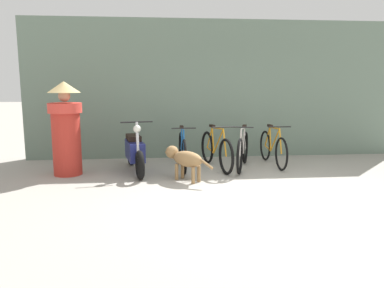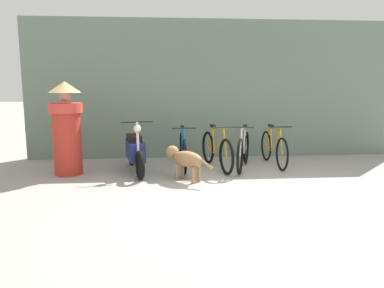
{
  "view_description": "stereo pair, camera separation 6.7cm",
  "coord_description": "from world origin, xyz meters",
  "px_view_note": "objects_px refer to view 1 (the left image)",
  "views": [
    {
      "loc": [
        -1.45,
        -5.14,
        1.69
      ],
      "look_at": [
        -0.84,
        1.18,
        0.65
      ],
      "focal_mm": 35.0,
      "sensor_mm": 36.0,
      "label": 1
    },
    {
      "loc": [
        -1.39,
        -5.15,
        1.69
      ],
      "look_at": [
        -0.84,
        1.18,
        0.65
      ],
      "focal_mm": 35.0,
      "sensor_mm": 36.0,
      "label": 2
    }
  ],
  "objects_px": {
    "bicycle_2": "(243,151)",
    "motorcycle": "(135,152)",
    "bicycle_0": "(182,151)",
    "person_in_robes": "(66,127)",
    "stray_dog": "(184,158)",
    "bicycle_1": "(216,151)",
    "bicycle_3": "(273,148)"
  },
  "relations": [
    {
      "from": "stray_dog",
      "to": "person_in_robes",
      "type": "xyz_separation_m",
      "value": [
        -2.13,
        0.62,
        0.5
      ]
    },
    {
      "from": "person_in_robes",
      "to": "bicycle_1",
      "type": "bearing_deg",
      "value": 157.24
    },
    {
      "from": "motorcycle",
      "to": "stray_dog",
      "type": "xyz_separation_m",
      "value": [
        0.89,
        -0.71,
        -0.0
      ]
    },
    {
      "from": "bicycle_0",
      "to": "bicycle_1",
      "type": "height_order",
      "value": "bicycle_1"
    },
    {
      "from": "bicycle_1",
      "to": "bicycle_3",
      "type": "distance_m",
      "value": 1.24
    },
    {
      "from": "bicycle_2",
      "to": "motorcycle",
      "type": "xyz_separation_m",
      "value": [
        -2.12,
        -0.09,
        0.03
      ]
    },
    {
      "from": "bicycle_0",
      "to": "person_in_robes",
      "type": "distance_m",
      "value": 2.25
    },
    {
      "from": "motorcycle",
      "to": "bicycle_0",
      "type": "bearing_deg",
      "value": 92.63
    },
    {
      "from": "person_in_robes",
      "to": "motorcycle",
      "type": "bearing_deg",
      "value": 156.84
    },
    {
      "from": "bicycle_1",
      "to": "bicycle_2",
      "type": "bearing_deg",
      "value": 73.27
    },
    {
      "from": "bicycle_0",
      "to": "bicycle_2",
      "type": "bearing_deg",
      "value": 83.44
    },
    {
      "from": "bicycle_3",
      "to": "stray_dog",
      "type": "height_order",
      "value": "bicycle_3"
    },
    {
      "from": "bicycle_2",
      "to": "person_in_robes",
      "type": "distance_m",
      "value": 3.4
    },
    {
      "from": "motorcycle",
      "to": "stray_dog",
      "type": "bearing_deg",
      "value": 40.49
    },
    {
      "from": "bicycle_2",
      "to": "bicycle_3",
      "type": "relative_size",
      "value": 0.96
    },
    {
      "from": "bicycle_2",
      "to": "bicycle_0",
      "type": "bearing_deg",
      "value": -76.92
    },
    {
      "from": "bicycle_1",
      "to": "stray_dog",
      "type": "height_order",
      "value": "bicycle_1"
    },
    {
      "from": "bicycle_0",
      "to": "bicycle_1",
      "type": "bearing_deg",
      "value": 82.46
    },
    {
      "from": "bicycle_1",
      "to": "bicycle_2",
      "type": "distance_m",
      "value": 0.53
    },
    {
      "from": "bicycle_1",
      "to": "motorcycle",
      "type": "relative_size",
      "value": 0.99
    },
    {
      "from": "bicycle_3",
      "to": "bicycle_2",
      "type": "bearing_deg",
      "value": -71.74
    },
    {
      "from": "bicycle_2",
      "to": "motorcycle",
      "type": "bearing_deg",
      "value": -68.0
    },
    {
      "from": "stray_dog",
      "to": "bicycle_2",
      "type": "bearing_deg",
      "value": -99.51
    },
    {
      "from": "bicycle_1",
      "to": "bicycle_2",
      "type": "height_order",
      "value": "bicycle_1"
    },
    {
      "from": "bicycle_2",
      "to": "stray_dog",
      "type": "relative_size",
      "value": 1.83
    },
    {
      "from": "bicycle_0",
      "to": "person_in_robes",
      "type": "height_order",
      "value": "person_in_robes"
    },
    {
      "from": "motorcycle",
      "to": "person_in_robes",
      "type": "height_order",
      "value": "person_in_robes"
    },
    {
      "from": "bicycle_0",
      "to": "bicycle_1",
      "type": "xyz_separation_m",
      "value": [
        0.66,
        -0.09,
        0.01
      ]
    },
    {
      "from": "bicycle_0",
      "to": "motorcycle",
      "type": "relative_size",
      "value": 0.96
    },
    {
      "from": "bicycle_0",
      "to": "stray_dog",
      "type": "distance_m",
      "value": 0.94
    },
    {
      "from": "bicycle_0",
      "to": "person_in_robes",
      "type": "xyz_separation_m",
      "value": [
        -2.16,
        -0.32,
        0.54
      ]
    },
    {
      "from": "bicycle_0",
      "to": "bicycle_2",
      "type": "xyz_separation_m",
      "value": [
        1.19,
        -0.13,
        0.01
      ]
    }
  ]
}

